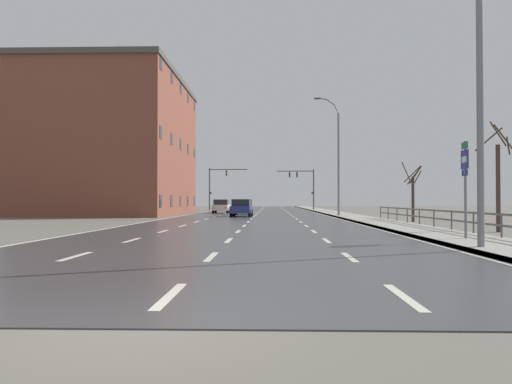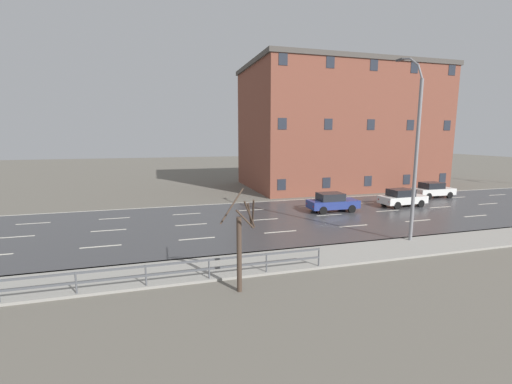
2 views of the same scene
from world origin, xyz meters
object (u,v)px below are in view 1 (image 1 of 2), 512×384
Objects in this scene: car_far_left at (241,208)px; brick_building at (117,146)px; car_distant at (221,206)px; highway_sign at (465,177)px; street_lamp_foreground at (475,62)px; car_near_right at (244,207)px; traffic_signal_left at (217,182)px; street_lamp_midground at (337,158)px; traffic_signal_right at (304,182)px.

brick_building is at bearing 151.32° from car_far_left.
car_far_left is 1.01× the size of car_distant.
street_lamp_foreground is at bearing -105.55° from highway_sign.
car_near_right is 1.01× the size of car_distant.
traffic_signal_left is 1.57× the size of car_distant.
car_near_right is (-0.15, 6.95, 0.00)m from car_far_left.
highway_sign is 0.55× the size of traffic_signal_left.
car_near_right is (-9.67, 34.85, -1.48)m from highway_sign.
street_lamp_midground is 23.61m from brick_building.
traffic_signal_right is 32.72m from car_far_left.
street_lamp_foreground reaches higher than street_lamp_midground.
car_near_right is 0.18× the size of brick_building.
brick_building reaches higher than car_distant.
street_lamp_midground reaches higher than car_far_left.
car_distant is (-11.65, 12.58, -4.49)m from street_lamp_midground.
traffic_signal_left is 1.56× the size of car_far_left.
brick_building reaches higher than car_near_right.
brick_building reaches higher than traffic_signal_right.
traffic_signal_left is 20.15m from car_distant.
traffic_signal_right is at bearing -4.41° from traffic_signal_left.
highway_sign is at bearing -72.37° from car_distant.
highway_sign is at bearing -57.13° from brick_building.
traffic_signal_right is 0.27× the size of brick_building.
car_far_left is 17.09m from brick_building.
car_far_left is 13.34m from car_distant.
highway_sign is 0.86× the size of car_distant.
traffic_signal_left is (-14.29, 32.26, -1.01)m from street_lamp_midground.
traffic_signal_left reaches higher than car_distant.
highway_sign is at bearing -88.19° from traffic_signal_right.
brick_building is (-10.62, -5.00, 6.42)m from car_distant.
traffic_signal_right is (-0.95, 62.87, -1.23)m from street_lamp_foreground.
highway_sign is 0.58× the size of traffic_signal_right.
brick_building is (-21.31, -23.64, 2.98)m from traffic_signal_right.
street_lamp_foreground is 45.97m from car_distant.
car_near_right is at bearing -77.83° from traffic_signal_left.
street_lamp_midground is 28.47m from highway_sign.
street_lamp_foreground is 32.73m from car_far_left.
street_lamp_midground is at bearing -18.81° from brick_building.
street_lamp_foreground is at bearing -90.02° from street_lamp_midground.
traffic_signal_left reaches higher than traffic_signal_right.
street_lamp_midground is at bearing 4.29° from car_far_left.
car_far_left is at bearing -103.57° from traffic_signal_right.
traffic_signal_left is 26.53m from car_near_right.
brick_building is at bearing -107.92° from traffic_signal_left.
brick_building reaches higher than traffic_signal_left.
traffic_signal_left is at bearing 98.17° from car_distant.
street_lamp_foreground is 4.72m from highway_sign.
highway_sign reaches higher than car_distant.
street_lamp_foreground reaches higher than traffic_signal_left.
traffic_signal_right reaches higher than car_far_left.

